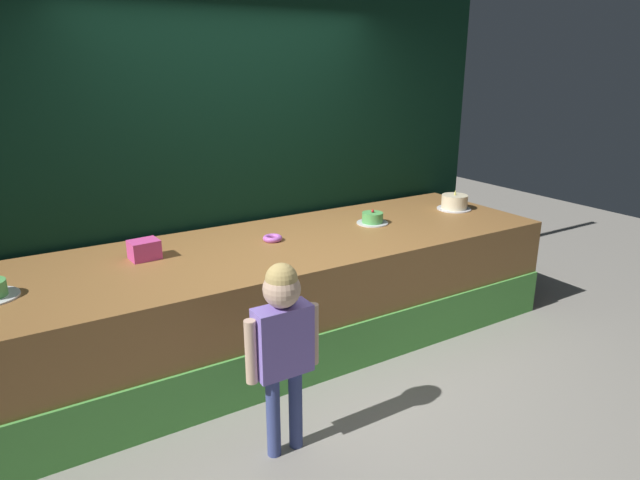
# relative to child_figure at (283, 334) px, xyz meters

# --- Properties ---
(ground_plane) EXTENTS (12.00, 12.00, 0.00)m
(ground_plane) POSITION_rel_child_figure_xyz_m (0.55, 0.49, -0.72)
(ground_plane) COLOR gray
(stage_platform) EXTENTS (4.31, 1.31, 0.81)m
(stage_platform) POSITION_rel_child_figure_xyz_m (0.55, 1.13, -0.32)
(stage_platform) COLOR #9E6B38
(stage_platform) RESTS_ON ground_plane
(curtain_backdrop) EXTENTS (5.02, 0.08, 2.71)m
(curtain_backdrop) POSITION_rel_child_figure_xyz_m (0.55, 1.88, 0.64)
(curtain_backdrop) COLOR black
(curtain_backdrop) RESTS_ON ground_plane
(child_figure) EXTENTS (0.43, 0.20, 1.11)m
(child_figure) POSITION_rel_child_figure_xyz_m (0.00, 0.00, 0.00)
(child_figure) COLOR #3F4C8C
(child_figure) RESTS_ON ground_plane
(pink_box) EXTENTS (0.20, 0.17, 0.13)m
(pink_box) POSITION_rel_child_figure_xyz_m (-0.36, 1.30, 0.15)
(pink_box) COLOR #E4489B
(pink_box) RESTS_ON stage_platform
(donut) EXTENTS (0.14, 0.14, 0.04)m
(donut) POSITION_rel_child_figure_xyz_m (0.55, 1.21, 0.11)
(donut) COLOR #CC66D8
(donut) RESTS_ON stage_platform
(cake_center) EXTENTS (0.26, 0.26, 0.12)m
(cake_center) POSITION_rel_child_figure_xyz_m (1.47, 1.19, 0.13)
(cake_center) COLOR silver
(cake_center) RESTS_ON stage_platform
(cake_right) EXTENTS (0.31, 0.31, 0.18)m
(cake_right) POSITION_rel_child_figure_xyz_m (2.39, 1.18, 0.15)
(cake_right) COLOR silver
(cake_right) RESTS_ON stage_platform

